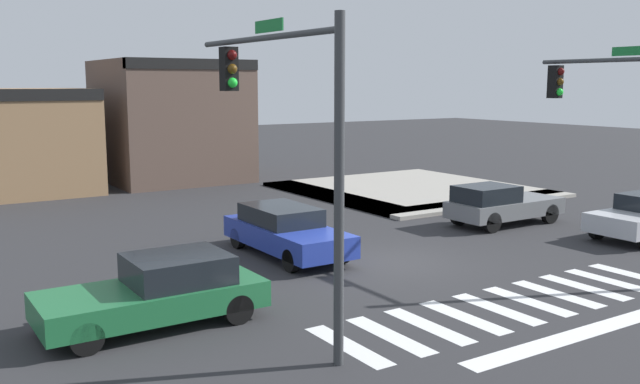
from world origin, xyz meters
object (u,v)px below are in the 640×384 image
at_px(traffic_signal_southwest, 284,116).
at_px(traffic_signal_southeast, 638,113).
at_px(car_blue, 285,231).
at_px(car_gray, 500,204).
at_px(car_green, 159,291).

xyz_separation_m(traffic_signal_southwest, traffic_signal_southeast, (10.24, -0.78, -0.15)).
bearing_deg(car_blue, traffic_signal_southeast, 48.13).
relative_size(car_gray, car_blue, 0.91).
height_order(car_green, car_blue, car_green).
height_order(traffic_signal_southeast, car_green, traffic_signal_southeast).
distance_m(car_green, car_gray, 14.09).
bearing_deg(car_gray, car_blue, 177.71).
relative_size(traffic_signal_southeast, car_gray, 1.42).
height_order(traffic_signal_southwest, traffic_signal_southeast, traffic_signal_southwest).
xyz_separation_m(car_green, car_gray, (13.69, 3.35, 0.03)).
xyz_separation_m(traffic_signal_southeast, car_green, (-12.20, 2.63, -3.48)).
bearing_deg(traffic_signal_southwest, traffic_signal_southeast, -94.33).
distance_m(traffic_signal_southeast, car_blue, 10.08).
height_order(traffic_signal_southwest, car_green, traffic_signal_southwest).
height_order(traffic_signal_southwest, car_blue, traffic_signal_southwest).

